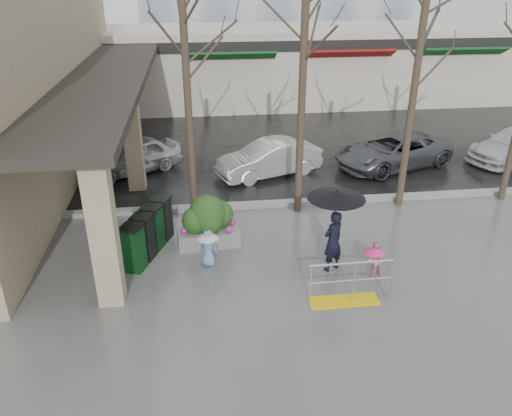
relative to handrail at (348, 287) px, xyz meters
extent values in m
plane|color=#51514F|center=(-1.36, 1.20, -0.38)|extent=(120.00, 120.00, 0.00)
cube|color=black|center=(-1.36, 23.20, -0.37)|extent=(120.00, 36.00, 0.01)
cube|color=gray|center=(-1.36, 5.20, -0.30)|extent=(120.00, 0.30, 0.15)
cube|color=#2D2823|center=(-6.16, 9.20, 3.25)|extent=(2.80, 18.00, 0.25)
cube|color=tan|center=(-5.26, 0.70, 1.37)|extent=(0.55, 0.55, 3.50)
cube|color=tan|center=(-5.26, 7.20, 1.37)|extent=(0.55, 0.55, 3.50)
cube|color=beige|center=(0.64, 19.20, 1.62)|extent=(34.00, 6.00, 4.00)
cube|color=maroon|center=(-7.36, 16.30, 2.47)|extent=(4.50, 1.68, 0.87)
cube|color=#0F4C1E|center=(-1.36, 16.30, 2.47)|extent=(4.50, 1.68, 0.87)
cube|color=maroon|center=(4.64, 16.30, 2.47)|extent=(4.50, 1.68, 0.87)
cube|color=#0F4C1E|center=(10.64, 16.30, 2.47)|extent=(4.50, 1.68, 0.87)
cube|color=black|center=(0.64, 16.30, 3.02)|extent=(34.00, 0.35, 0.50)
cube|color=yellow|center=(-0.06, 0.00, -0.37)|extent=(1.60, 0.50, 0.02)
cylinder|color=silver|center=(-0.86, 0.00, 0.12)|extent=(0.05, 0.05, 1.00)
cylinder|color=silver|center=(0.14, 0.00, 0.12)|extent=(0.05, 0.05, 1.00)
cylinder|color=silver|center=(0.94, 0.00, 0.12)|extent=(0.05, 0.05, 1.00)
cylinder|color=silver|center=(0.04, 0.00, 0.62)|extent=(1.90, 0.06, 0.06)
cylinder|color=silver|center=(0.04, 0.00, 0.17)|extent=(1.90, 0.04, 0.04)
cylinder|color=#382B21|center=(-3.36, 4.80, 3.02)|extent=(0.22, 0.22, 6.80)
cylinder|color=#382B21|center=(-0.16, 4.80, 3.12)|extent=(0.22, 0.22, 7.00)
cylinder|color=#382B21|center=(3.14, 4.80, 2.87)|extent=(0.22, 0.22, 6.50)
imported|color=black|center=(0.00, 1.35, 0.43)|extent=(0.70, 0.62, 1.60)
cylinder|color=black|center=(0.00, 1.35, 1.25)|extent=(0.02, 0.02, 1.01)
cone|color=black|center=(0.00, 1.35, 1.67)|extent=(1.39, 1.39, 0.18)
sphere|color=black|center=(0.00, 1.35, 1.78)|extent=(0.05, 0.05, 0.05)
imported|color=pink|center=(0.94, 0.95, 0.08)|extent=(0.56, 0.52, 0.92)
cylinder|color=black|center=(0.94, 0.95, 0.25)|extent=(0.02, 0.02, 0.40)
cone|color=#FF288C|center=(0.94, 0.95, 0.36)|extent=(0.53, 0.53, 0.18)
sphere|color=black|center=(0.94, 0.95, 0.47)|extent=(0.05, 0.05, 0.05)
imported|color=#6C8BC0|center=(-3.03, 1.93, 0.12)|extent=(0.56, 0.46, 0.99)
cylinder|color=black|center=(-3.03, 1.93, 0.35)|extent=(0.02, 0.02, 0.46)
cone|color=beige|center=(-3.03, 1.93, 0.49)|extent=(0.55, 0.55, 0.18)
sphere|color=black|center=(-3.03, 1.93, 0.60)|extent=(0.05, 0.05, 0.05)
cube|color=gray|center=(-3.00, 3.02, -0.15)|extent=(1.71, 0.96, 0.46)
ellipsoid|color=#143B13|center=(-3.00, 3.02, 0.54)|extent=(1.01, 0.91, 1.06)
sphere|color=#143B13|center=(-3.32, 2.93, 0.41)|extent=(0.73, 0.73, 0.73)
sphere|color=#143B13|center=(-2.68, 3.16, 0.42)|extent=(0.77, 0.77, 0.77)
cube|color=#0D3D18|center=(-4.87, 1.96, 0.19)|extent=(0.60, 0.60, 1.13)
cube|color=black|center=(-4.87, 1.96, 0.80)|extent=(0.64, 0.64, 0.08)
cube|color=black|center=(-4.67, 2.49, 0.19)|extent=(0.60, 0.60, 1.13)
cube|color=black|center=(-4.67, 2.49, 0.80)|extent=(0.64, 0.64, 0.08)
cube|color=#0D3A18|center=(-4.46, 3.01, 0.19)|extent=(0.60, 0.60, 1.13)
cube|color=black|center=(-4.46, 3.01, 0.80)|extent=(0.64, 0.64, 0.08)
cube|color=black|center=(-4.26, 3.54, 0.19)|extent=(0.60, 0.60, 1.13)
cube|color=black|center=(-4.26, 3.54, 0.80)|extent=(0.64, 0.64, 0.08)
imported|color=silver|center=(-5.59, 8.74, 0.25)|extent=(3.94, 3.18, 1.26)
imported|color=silver|center=(-0.61, 7.84, 0.25)|extent=(4.05, 2.57, 1.26)
imported|color=#505156|center=(4.15, 8.09, 0.25)|extent=(4.97, 3.50, 1.26)
camera|label=1|loc=(-3.20, -8.98, 6.43)|focal=35.00mm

